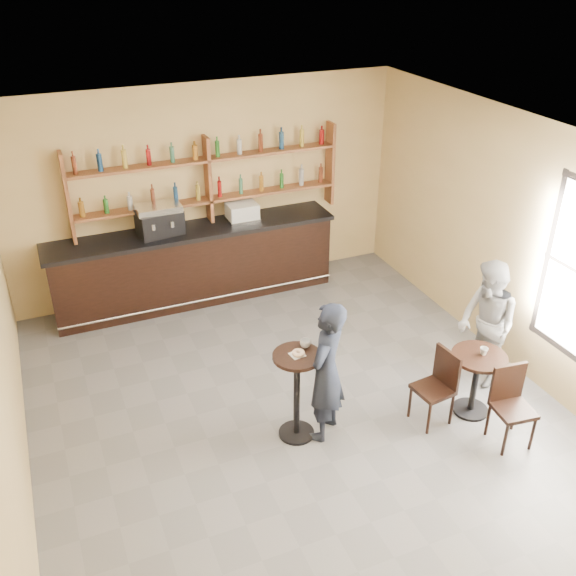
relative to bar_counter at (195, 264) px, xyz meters
name	(u,v)px	position (x,y,z in m)	size (l,w,h in m)	color
floor	(299,413)	(0.35, -3.15, -0.58)	(7.00, 7.00, 0.00)	slate
ceiling	(301,149)	(0.35, -3.15, 2.62)	(7.00, 7.00, 0.00)	white
wall_back	(207,190)	(0.35, 0.35, 1.02)	(7.00, 7.00, 0.00)	#D7B77A
wall_front	(524,551)	(0.35, -6.65, 1.02)	(7.00, 7.00, 0.00)	#D7B77A
wall_right	(524,249)	(3.35, -3.15, 1.02)	(7.00, 7.00, 0.00)	#D7B77A
shelf_unit	(208,180)	(0.35, 0.22, 1.23)	(4.00, 0.26, 1.40)	brown
liquor_bottles	(207,169)	(0.35, 0.22, 1.40)	(3.68, 0.10, 1.00)	#8C5919
bar_counter	(195,264)	(0.00, 0.00, 0.00)	(4.32, 0.84, 1.17)	black
espresso_machine	(159,220)	(-0.46, 0.00, 0.81)	(0.63, 0.40, 0.45)	black
pastry_case	(242,212)	(0.79, 0.00, 0.72)	(0.46, 0.37, 0.28)	silver
pedestal_table	(297,396)	(0.19, -3.47, -0.04)	(0.53, 0.53, 1.09)	black
napkin	(297,355)	(0.19, -3.47, 0.51)	(0.14, 0.14, 0.00)	white
donut	(298,353)	(0.20, -3.48, 0.53)	(0.14, 0.14, 0.05)	#C88349
cup_pedestal	(305,344)	(0.33, -3.37, 0.55)	(0.11, 0.11, 0.09)	white
man_main	(326,372)	(0.49, -3.55, 0.26)	(0.61, 0.40, 1.68)	black
cafe_table	(475,384)	(2.26, -3.90, -0.18)	(0.63, 0.63, 0.80)	black
cup_cafe	(484,351)	(2.31, -3.90, 0.26)	(0.09, 0.09, 0.09)	white
chair_west	(433,389)	(1.71, -3.85, -0.13)	(0.39, 0.39, 0.91)	black
chair_south	(514,409)	(2.31, -4.50, -0.12)	(0.40, 0.40, 0.93)	black
patron_second	(487,324)	(2.74, -3.41, 0.23)	(0.80, 0.62, 1.64)	#9C9DA1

